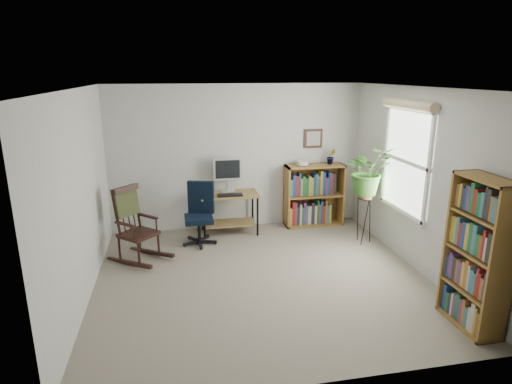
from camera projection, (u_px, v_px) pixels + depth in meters
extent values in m
cube|color=gray|center=(262.00, 278.00, 5.54)|extent=(4.20, 4.00, 0.00)
cube|color=silver|center=(263.00, 88.00, 4.89)|extent=(4.20, 4.00, 0.00)
cube|color=beige|center=(237.00, 158.00, 7.10)|extent=(4.20, 0.00, 2.40)
cube|color=beige|center=(315.00, 256.00, 3.33)|extent=(4.20, 0.00, 2.40)
cube|color=beige|center=(81.00, 198.00, 4.82)|extent=(0.00, 4.00, 2.40)
cube|color=beige|center=(419.00, 181.00, 5.60)|extent=(0.00, 4.00, 2.40)
cube|color=black|center=(230.00, 195.00, 6.81)|extent=(0.40, 0.15, 0.02)
imported|color=#356824|center=(369.00, 147.00, 6.29)|extent=(1.69, 1.88, 1.46)
imported|color=#356824|center=(331.00, 161.00, 7.26)|extent=(0.13, 0.24, 0.11)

